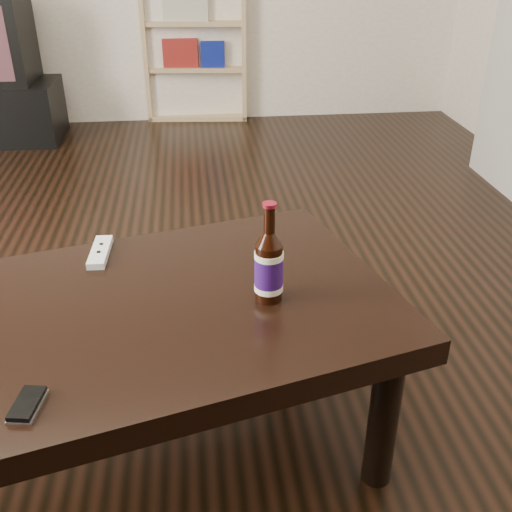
{
  "coord_description": "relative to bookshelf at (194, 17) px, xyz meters",
  "views": [
    {
      "loc": [
        0.56,
        -1.43,
        1.26
      ],
      "look_at": [
        0.69,
        -0.23,
        0.59
      ],
      "focal_mm": 42.0,
      "sensor_mm": 36.0,
      "label": 1
    }
  ],
  "objects": [
    {
      "name": "beer_bottle",
      "position": [
        0.1,
        -3.34,
        -0.13
      ],
      "size": [
        0.08,
        0.08,
        0.25
      ],
      "rotation": [
        0.0,
        0.0,
        -0.18
      ],
      "color": "black",
      "rests_on": "coffee_table"
    },
    {
      "name": "phone",
      "position": [
        -0.39,
        -3.66,
        -0.21
      ],
      "size": [
        0.06,
        0.1,
        0.02
      ],
      "rotation": [
        0.0,
        0.0,
        -0.17
      ],
      "color": "#A5A5A7",
      "rests_on": "coffee_table"
    },
    {
      "name": "bookshelf",
      "position": [
        0.0,
        0.0,
        0.0
      ],
      "size": [
        0.75,
        0.4,
        1.34
      ],
      "rotation": [
        0.0,
        0.0,
        -0.09
      ],
      "color": "tan",
      "rests_on": "floor"
    },
    {
      "name": "floor",
      "position": [
        -0.62,
        -3.11,
        -0.7
      ],
      "size": [
        5.0,
        6.0,
        0.01
      ],
      "primitive_type": "cube",
      "color": "black",
      "rests_on": "ground"
    },
    {
      "name": "coffee_table",
      "position": [
        -0.24,
        -3.35,
        -0.29
      ],
      "size": [
        1.41,
        1.04,
        0.48
      ],
      "rotation": [
        0.0,
        0.0,
        0.26
      ],
      "color": "black",
      "rests_on": "floor"
    },
    {
      "name": "remote",
      "position": [
        -0.33,
        -3.07,
        -0.21
      ],
      "size": [
        0.05,
        0.17,
        0.02
      ],
      "rotation": [
        0.0,
        0.0,
        -0.04
      ],
      "color": "silver",
      "rests_on": "coffee_table"
    }
  ]
}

